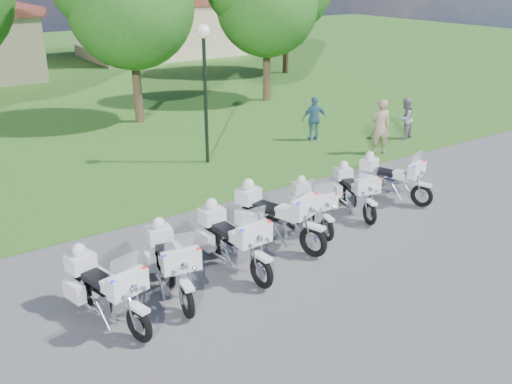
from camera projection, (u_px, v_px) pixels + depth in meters
ground at (286, 243)px, 13.70m from camera, size 100.00×100.00×0.00m
grass_lawn at (19, 76)px, 34.50m from camera, size 100.00×48.00×0.01m
motorcycle_0 at (105, 288)px, 10.52m from camera, size 1.15×2.37×1.62m
motorcycle_1 at (171, 261)px, 11.45m from camera, size 1.04×2.41×1.63m
motorcycle_2 at (232, 238)px, 12.35m from camera, size 0.90×2.52×1.69m
motorcycle_3 at (275, 215)px, 13.47m from camera, size 1.34×2.55×1.76m
motorcycle_4 at (312, 205)px, 14.40m from camera, size 0.98×2.06×1.40m
motorcycle_5 at (354, 190)px, 15.30m from camera, size 1.10×2.14×1.48m
motorcycle_6 at (391, 177)px, 16.13m from camera, size 1.17×2.23×1.54m
lamp_post at (204, 61)px, 18.11m from camera, size 0.44×0.44×4.53m
building_east at (161, 27)px, 41.76m from camera, size 11.44×7.28×4.10m
bystander_a at (380, 127)px, 19.89m from camera, size 0.85×0.74×1.96m
bystander_b at (405, 119)px, 21.72m from camera, size 0.89×0.76×1.57m
bystander_c at (314, 119)px, 21.52m from camera, size 1.06×0.70×1.67m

